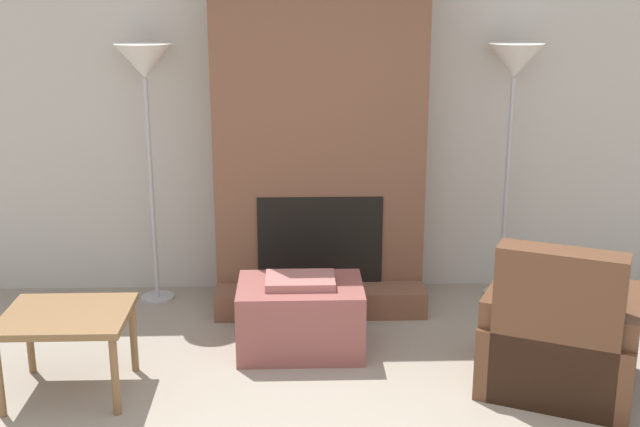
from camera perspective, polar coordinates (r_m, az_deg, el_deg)
The scene contains 7 objects.
wall_back at distance 6.06m, azimuth -0.15°, elevation 6.54°, with size 7.88×0.06×2.60m, color #BCB7AD.
fireplace at distance 5.81m, azimuth -0.07°, elevation 5.55°, with size 1.51×0.72×2.60m.
ottoman at distance 5.20m, azimuth -1.40°, elevation -7.29°, with size 0.80×0.56×0.50m.
armchair at distance 4.89m, azimuth 16.68°, elevation -8.82°, with size 1.10×1.08×0.93m.
side_table at distance 4.82m, azimuth -17.56°, elevation -7.43°, with size 0.71×0.61×0.50m.
floor_lamp_left at distance 5.84m, azimuth -12.36°, elevation 9.77°, with size 0.41×0.41×1.90m.
floor_lamp_right at distance 5.96m, azimuth 13.62°, elevation 9.78°, with size 0.41×0.41×1.89m.
Camera 1 is at (-0.18, -3.08, 2.27)m, focal length 45.00 mm.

